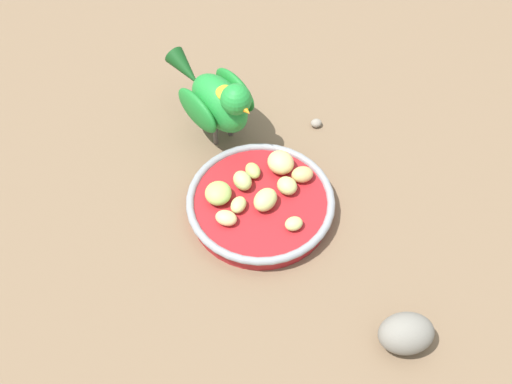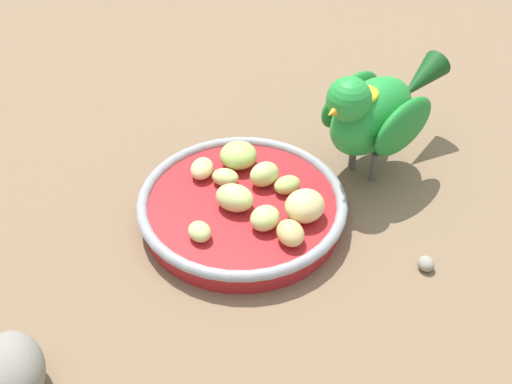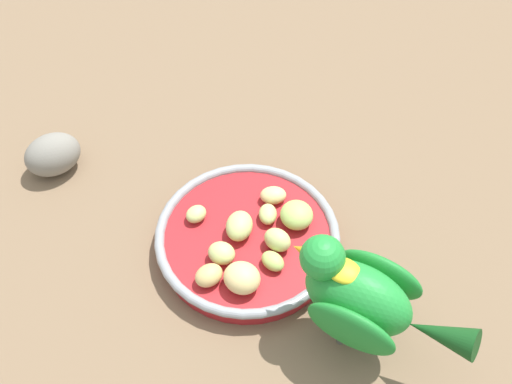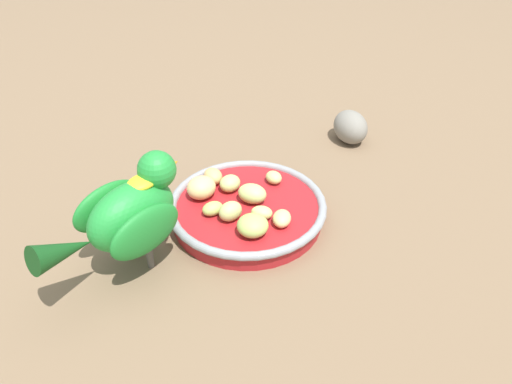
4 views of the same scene
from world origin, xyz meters
name	(u,v)px [view 2 (image 2 of 4)]	position (x,y,z in m)	size (l,w,h in m)	color
ground_plane	(234,207)	(0.00, 0.00, 0.00)	(4.00, 4.00, 0.00)	#7A6047
feeding_bowl	(242,208)	(-0.02, -0.01, 0.02)	(0.21, 0.21, 0.03)	#AD1E23
apple_piece_0	(234,198)	(-0.03, 0.00, 0.04)	(0.04, 0.03, 0.02)	#C6D17A
apple_piece_1	(287,185)	(-0.01, -0.05, 0.03)	(0.03, 0.02, 0.02)	#B2CC66
apple_piece_2	(305,206)	(-0.05, -0.07, 0.04)	(0.04, 0.04, 0.03)	#E5C67F
apple_piece_3	(290,233)	(-0.08, -0.05, 0.03)	(0.03, 0.02, 0.02)	tan
apple_piece_4	(225,177)	(0.01, 0.01, 0.03)	(0.03, 0.02, 0.02)	#C6D17A
apple_piece_5	(264,174)	(0.01, -0.03, 0.04)	(0.03, 0.02, 0.02)	#C6D17A
apple_piece_6	(200,232)	(-0.07, 0.03, 0.03)	(0.02, 0.02, 0.02)	#C6D17A
apple_piece_7	(265,218)	(-0.06, -0.03, 0.03)	(0.03, 0.03, 0.02)	#C6D17A
apple_piece_8	(202,169)	(0.03, 0.03, 0.03)	(0.03, 0.02, 0.02)	#E5C67F
apple_piece_9	(238,155)	(0.04, -0.01, 0.04)	(0.04, 0.04, 0.03)	#B2CC66
parrot	(374,111)	(0.05, -0.15, 0.08)	(0.15, 0.16, 0.13)	#59544C
rock_large	(12,371)	(-0.20, 0.18, 0.03)	(0.07, 0.05, 0.05)	gray
pebble_0	(426,264)	(-0.10, -0.17, 0.01)	(0.02, 0.01, 0.01)	gray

